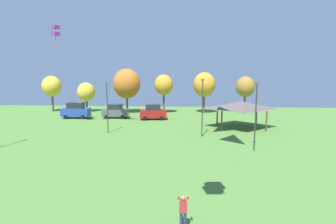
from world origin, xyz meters
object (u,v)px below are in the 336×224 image
object	(u,v)px
treeline_tree_0	(52,86)
kite_flying_3	(55,31)
light_post_3	(107,105)
treeline_tree_1	(86,92)
park_pavilion	(241,105)
parked_car_second_from_left	(115,111)
parked_car_leftmost	(76,111)
treeline_tree_4	(204,85)
light_post_2	(202,105)
treeline_tree_5	(245,87)
light_post_0	(256,113)
treeline_tree_3	(164,85)
person_standing_mid_field	(183,210)
treeline_tree_2	(127,84)
parked_car_third_from_left	(153,112)

from	to	relation	value
treeline_tree_0	kite_flying_3	bearing A→B (deg)	-59.48
light_post_3	treeline_tree_1	distance (m)	20.32
park_pavilion	treeline_tree_1	xyz separation A→B (m)	(-26.34, 13.75, 0.71)
parked_car_second_from_left	parked_car_leftmost	bearing A→B (deg)	-178.24
treeline_tree_0	treeline_tree_4	distance (m)	29.19
treeline_tree_4	kite_flying_3	bearing A→B (deg)	-144.07
parked_car_second_from_left	light_post_2	distance (m)	18.35
treeline_tree_5	park_pavilion	bearing A→B (deg)	-104.71
treeline_tree_0	treeline_tree_1	world-z (taller)	treeline_tree_0
parked_car_second_from_left	light_post_0	distance (m)	25.28
treeline_tree_0	treeline_tree_3	distance (m)	21.72
person_standing_mid_field	treeline_tree_5	bearing A→B (deg)	65.31
light_post_2	treeline_tree_1	xyz separation A→B (m)	(-20.90, 19.25, 0.07)
person_standing_mid_field	treeline_tree_4	distance (m)	38.02
kite_flying_3	parked_car_second_from_left	world-z (taller)	kite_flying_3
treeline_tree_2	treeline_tree_5	world-z (taller)	treeline_tree_2
person_standing_mid_field	parked_car_third_from_left	bearing A→B (deg)	91.27
parked_car_third_from_left	treeline_tree_4	size ratio (longest dim) A/B	0.58
parked_car_third_from_left	treeline_tree_3	world-z (taller)	treeline_tree_3
person_standing_mid_field	park_pavilion	bearing A→B (deg)	64.40
light_post_3	treeline_tree_0	world-z (taller)	treeline_tree_0
person_standing_mid_field	parked_car_leftmost	xyz separation A→B (m)	(-17.81, 30.09, 0.34)
parked_car_third_from_left	light_post_0	world-z (taller)	light_post_0
light_post_0	treeline_tree_0	xyz separation A→B (m)	(-32.20, 24.56, 1.27)
parked_car_second_from_left	treeline_tree_4	size ratio (longest dim) A/B	0.57
person_standing_mid_field	light_post_0	xyz separation A→B (m)	(6.57, 13.11, 2.68)
parked_car_third_from_left	treeline_tree_3	size ratio (longest dim) A/B	0.61
person_standing_mid_field	light_post_0	bearing A→B (deg)	55.05
parked_car_third_from_left	treeline_tree_4	world-z (taller)	treeline_tree_4
treeline_tree_3	kite_flying_3	bearing A→B (deg)	-132.49
treeline_tree_4	parked_car_third_from_left	bearing A→B (deg)	-137.18
treeline_tree_3	treeline_tree_5	xyz separation A→B (m)	(14.89, 0.42, -0.33)
parked_car_third_from_left	treeline_tree_5	xyz separation A→B (m)	(15.98, 7.70, 3.68)
parked_car_third_from_left	treeline_tree_2	size ratio (longest dim) A/B	0.53
parked_car_leftmost	treeline_tree_4	xyz separation A→B (m)	(21.36, 7.51, 3.99)
light_post_0	treeline_tree_5	size ratio (longest dim) A/B	0.95
light_post_0	treeline_tree_0	size ratio (longest dim) A/B	0.93
park_pavilion	parked_car_leftmost	bearing A→B (deg)	166.34
treeline_tree_0	treeline_tree_4	bearing A→B (deg)	-0.14
person_standing_mid_field	parked_car_leftmost	bearing A→B (deg)	112.29
parked_car_leftmost	treeline_tree_0	world-z (taller)	treeline_tree_0
treeline_tree_2	light_post_2	bearing A→B (deg)	-55.18
treeline_tree_0	treeline_tree_4	xyz separation A→B (m)	(29.19, -0.07, 0.38)
treeline_tree_0	treeline_tree_5	bearing A→B (deg)	-0.49
treeline_tree_2	treeline_tree_4	size ratio (longest dim) A/B	1.09
parked_car_second_from_left	treeline_tree_2	world-z (taller)	treeline_tree_2
treeline_tree_3	treeline_tree_2	bearing A→B (deg)	-179.22
light_post_2	treeline_tree_2	distance (m)	22.47
kite_flying_3	light_post_0	world-z (taller)	kite_flying_3
light_post_2	treeline_tree_4	bearing A→B (deg)	85.37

